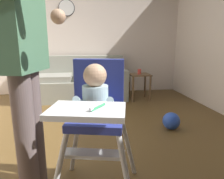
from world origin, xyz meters
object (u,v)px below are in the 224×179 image
object	(u,v)px
side_table	(139,81)
wall_clock	(67,8)
high_chair	(96,105)
sippy_cup	(139,72)
couch	(74,82)
adult_standing	(24,62)
toy_ball_second	(171,121)

from	to	relation	value
side_table	wall_clock	bearing A→B (deg)	151.24
side_table	wall_clock	xyz separation A→B (m)	(-1.42, 0.78, 1.47)
high_chair	sippy_cup	size ratio (longest dim) A/B	9.99
couch	side_table	world-z (taller)	couch
high_chair	adult_standing	size ratio (longest dim) A/B	0.58
sippy_cup	couch	bearing A→B (deg)	166.71
couch	side_table	size ratio (longest dim) A/B	4.09
couch	toy_ball_second	xyz separation A→B (m)	(1.33, -1.79, -0.22)
high_chair	sippy_cup	xyz separation A→B (m)	(1.00, 2.53, -0.12)
high_chair	sippy_cup	distance (m)	2.72
high_chair	toy_ball_second	size ratio (longest dim) A/B	4.40
couch	adult_standing	world-z (taller)	adult_standing
side_table	adult_standing	bearing A→B (deg)	-121.44
couch	toy_ball_second	bearing A→B (deg)	36.68
high_chair	toy_ball_second	world-z (taller)	high_chair
couch	high_chair	size ratio (longest dim) A/B	2.13
high_chair	side_table	bearing A→B (deg)	170.81
high_chair	wall_clock	bearing A→B (deg)	-160.28
high_chair	wall_clock	size ratio (longest dim) A/B	2.96
adult_standing	high_chair	bearing A→B (deg)	0.36
couch	sippy_cup	distance (m)	1.35
side_table	wall_clock	world-z (taller)	wall_clock
couch	toy_ball_second	size ratio (longest dim) A/B	9.37
adult_standing	sippy_cup	bearing A→B (deg)	72.07
high_chair	wall_clock	world-z (taller)	wall_clock
high_chair	sippy_cup	world-z (taller)	high_chair
wall_clock	adult_standing	bearing A→B (deg)	-90.95
high_chair	couch	bearing A→B (deg)	-161.56
couch	wall_clock	size ratio (longest dim) A/B	6.30
high_chair	adult_standing	bearing A→B (deg)	-90.49
toy_ball_second	sippy_cup	distance (m)	1.55
couch	adult_standing	bearing A→B (deg)	-3.74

